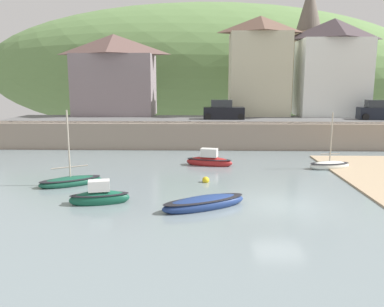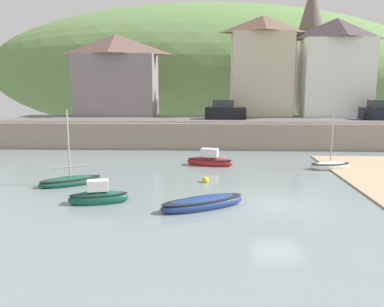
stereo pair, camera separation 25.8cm
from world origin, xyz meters
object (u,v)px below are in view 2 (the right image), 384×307
(rowboat_small_beached, at_px, (330,165))
(dinghy_open_wooden, at_px, (99,197))
(sailboat_nearest_shore, at_px, (71,181))
(waterfront_building_left, at_px, (117,75))
(waterfront_building_right, at_px, (334,67))
(parked_car_near_slipway, at_px, (225,111))
(waterfront_building_centre, at_px, (261,66))
(motorboat_with_cabin, at_px, (203,203))
(mooring_buoy, at_px, (205,180))
(sailboat_white_hull, at_px, (210,161))
(parked_car_by_wall, at_px, (381,112))
(church_with_spire, at_px, (310,46))

(rowboat_small_beached, relative_size, dinghy_open_wooden, 1.33)
(sailboat_nearest_shore, bearing_deg, waterfront_building_left, 65.03)
(waterfront_building_right, xyz_separation_m, parked_car_near_slipway, (-12.12, -4.50, -4.52))
(waterfront_building_centre, bearing_deg, parked_car_near_slipway, -132.58)
(waterfront_building_left, distance_m, waterfront_building_right, 24.12)
(motorboat_with_cabin, bearing_deg, waterfront_building_left, 83.38)
(rowboat_small_beached, xyz_separation_m, parked_car_near_slipway, (-6.97, 12.22, 2.95))
(motorboat_with_cabin, height_order, mooring_buoy, motorboat_with_cabin)
(rowboat_small_beached, bearing_deg, waterfront_building_centre, 88.52)
(waterfront_building_centre, distance_m, rowboat_small_beached, 18.60)
(waterfront_building_right, height_order, motorboat_with_cabin, waterfront_building_right)
(waterfront_building_left, relative_size, waterfront_building_centre, 0.84)
(mooring_buoy, bearing_deg, waterfront_building_right, 56.06)
(dinghy_open_wooden, bearing_deg, parked_car_near_slipway, 57.20)
(waterfront_building_left, height_order, parked_car_near_slipway, waterfront_building_left)
(motorboat_with_cabin, distance_m, sailboat_white_hull, 9.97)
(sailboat_nearest_shore, bearing_deg, waterfront_building_right, 14.23)
(waterfront_building_centre, bearing_deg, dinghy_open_wooden, -114.40)
(waterfront_building_centre, height_order, motorboat_with_cabin, waterfront_building_centre)
(waterfront_building_right, xyz_separation_m, parked_car_by_wall, (3.49, -4.50, -4.52))
(waterfront_building_right, relative_size, parked_car_by_wall, 2.47)
(motorboat_with_cabin, relative_size, dinghy_open_wooden, 1.44)
(waterfront_building_left, distance_m, dinghy_open_wooden, 26.50)
(waterfront_building_right, bearing_deg, parked_car_by_wall, -52.18)
(waterfront_building_right, height_order, mooring_buoy, waterfront_building_right)
(waterfront_building_left, height_order, sailboat_white_hull, waterfront_building_left)
(church_with_spire, distance_m, rowboat_small_beached, 23.30)
(rowboat_small_beached, xyz_separation_m, sailboat_nearest_shore, (-16.96, -4.99, -0.01))
(dinghy_open_wooden, distance_m, parked_car_by_wall, 31.04)
(waterfront_building_left, bearing_deg, waterfront_building_right, -0.00)
(rowboat_small_beached, height_order, mooring_buoy, rowboat_small_beached)
(waterfront_building_centre, xyz_separation_m, mooring_buoy, (-6.02, -20.81, -7.74))
(church_with_spire, xyz_separation_m, dinghy_open_wooden, (-17.69, -29.23, -9.99))
(dinghy_open_wooden, bearing_deg, sailboat_white_hull, 45.31)
(waterfront_building_centre, relative_size, mooring_buoy, 24.45)
(parked_car_near_slipway, xyz_separation_m, parked_car_by_wall, (15.61, 0.00, 0.00))
(sailboat_white_hull, bearing_deg, sailboat_nearest_shore, -131.88)
(waterfront_building_left, bearing_deg, mooring_buoy, -64.10)
(waterfront_building_right, xyz_separation_m, sailboat_white_hull, (-13.71, -15.84, -7.37))
(church_with_spire, relative_size, dinghy_open_wooden, 4.89)
(waterfront_building_right, relative_size, parked_car_near_slipway, 2.53)
(sailboat_nearest_shore, height_order, dinghy_open_wooden, sailboat_nearest_shore)
(waterfront_building_centre, bearing_deg, sailboat_white_hull, -109.90)
(sailboat_white_hull, bearing_deg, dinghy_open_wooden, -108.15)
(church_with_spire, xyz_separation_m, parked_car_by_wall, (5.23, -8.50, -7.13))
(sailboat_white_hull, bearing_deg, mooring_buoy, -80.18)
(waterfront_building_right, bearing_deg, dinghy_open_wooden, -127.59)
(waterfront_building_right, height_order, dinghy_open_wooden, waterfront_building_right)
(dinghy_open_wooden, bearing_deg, sailboat_nearest_shore, 113.86)
(mooring_buoy, bearing_deg, parked_car_by_wall, 42.99)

